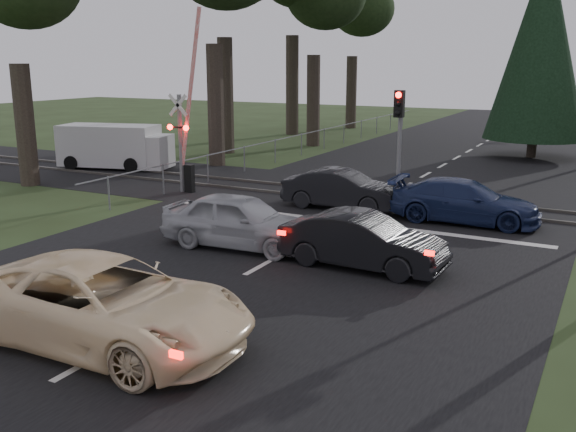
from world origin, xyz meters
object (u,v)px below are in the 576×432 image
Objects in this scene: crossing_signal at (185,140)px; cream_coupe at (104,303)px; dark_hatchback at (363,241)px; traffic_signal_center at (399,129)px; silver_car at (240,221)px; blue_sedan at (465,201)px; dark_car_far at (342,189)px; white_van at (117,147)px.

crossing_signal is 14.01m from cream_coupe.
crossing_signal is at bearing 61.66° from dark_hatchback.
traffic_signal_center is at bearing -6.13° from cream_coupe.
dark_hatchback is at bearing -78.78° from traffic_signal_center.
blue_sedan is (4.88, 5.73, -0.07)m from silver_car.
dark_car_far is at bearing -158.39° from traffic_signal_center.
crossing_signal reaches higher than silver_car.
traffic_signal_center is 0.73× the size of white_van.
white_van is (-17.19, 3.02, 0.37)m from blue_sedan.
white_van is at bearing 40.76° from cream_coupe.
blue_sedan is 1.14× the size of dark_car_far.
dark_hatchback reaches higher than blue_sedan.
silver_car reaches higher than blue_sedan.
dark_car_far is at bearing -9.46° from silver_car.
crossing_signal is 8.21m from silver_car.
cream_coupe is 1.20× the size of blue_sedan.
blue_sedan is at bearing -93.57° from dark_car_far.
white_van reaches higher than blue_sedan.
white_van is (-13.44, 15.25, 0.26)m from cream_coupe.
traffic_signal_center is 0.93× the size of silver_car.
crossing_signal is at bearing -41.39° from white_van.
traffic_signal_center reaches higher than blue_sedan.
silver_car is 5.79m from dark_car_far.
crossing_signal is 1.48× the size of blue_sedan.
traffic_signal_center is at bearing 72.19° from blue_sedan.
silver_car is 0.94× the size of blue_sedan.
dark_hatchback is (2.55, 6.35, -0.10)m from cream_coupe.
silver_car is 7.53m from blue_sedan.
traffic_signal_center is 0.87× the size of blue_sedan.
dark_hatchback is 0.88× the size of blue_sedan.
cream_coupe is at bearing 161.09° from blue_sedan.
traffic_signal_center is 7.17m from silver_car.
silver_car is at bearing 170.55° from dark_car_far.
cream_coupe reaches higher than dark_car_far.
crossing_signal is 1.24× the size of white_van.
blue_sedan is (2.51, -0.72, -2.12)m from traffic_signal_center.
traffic_signal_center is 0.99× the size of dark_hatchback.
cream_coupe is at bearing -59.75° from crossing_signal.
traffic_signal_center is 7.05m from dark_hatchback.
traffic_signal_center reaches higher than dark_car_far.
dark_car_far is (-3.06, 5.91, -0.00)m from dark_hatchback.
dark_hatchback is at bearing -155.88° from dark_car_far.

